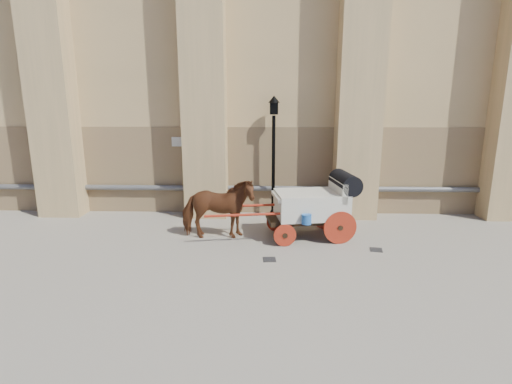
{
  "coord_description": "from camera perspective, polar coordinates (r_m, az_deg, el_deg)",
  "views": [
    {
      "loc": [
        1.06,
        -9.61,
        3.97
      ],
      "look_at": [
        0.75,
        1.38,
        1.36
      ],
      "focal_mm": 28.0,
      "sensor_mm": 36.0,
      "label": 1
    }
  ],
  "objects": [
    {
      "name": "street_lamp",
      "position": [
        13.31,
        2.51,
        5.5
      ],
      "size": [
        0.38,
        0.38,
        4.03
      ],
      "color": "black",
      "rests_on": "ground"
    },
    {
      "name": "drain_grate_far",
      "position": [
        11.24,
        16.8,
        -7.9
      ],
      "size": [
        0.37,
        0.37,
        0.01
      ],
      "primitive_type": "cube",
      "rotation": [
        0.0,
        0.0,
        -0.16
      ],
      "color": "black",
      "rests_on": "ground"
    },
    {
      "name": "drain_grate_near",
      "position": [
        10.17,
        1.93,
        -9.61
      ],
      "size": [
        0.34,
        0.34,
        0.01
      ],
      "primitive_type": "cube",
      "rotation": [
        0.0,
        0.0,
        0.07
      ],
      "color": "black",
      "rests_on": "ground"
    },
    {
      "name": "ground",
      "position": [
        10.45,
        -4.37,
        -9.03
      ],
      "size": [
        90.0,
        90.0,
        0.0
      ],
      "primitive_type": "plane",
      "color": "slate",
      "rests_on": "ground"
    },
    {
      "name": "horse",
      "position": [
        11.42,
        -5.49,
        -2.41
      ],
      "size": [
        2.14,
        1.07,
        1.76
      ],
      "primitive_type": "imported",
      "rotation": [
        0.0,
        0.0,
        1.63
      ],
      "color": "brown",
      "rests_on": "ground"
    },
    {
      "name": "carriage",
      "position": [
        11.58,
        8.57,
        -1.56
      ],
      "size": [
        4.45,
        1.8,
        1.89
      ],
      "rotation": [
        0.0,
        0.0,
        0.15
      ],
      "color": "black",
      "rests_on": "ground"
    }
  ]
}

